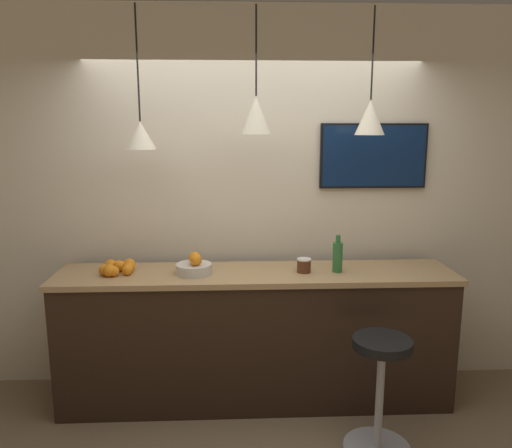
# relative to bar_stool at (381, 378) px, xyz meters

# --- Properties ---
(ground_plane) EXTENTS (14.00, 14.00, 0.00)m
(ground_plane) POSITION_rel_bar_stool_xyz_m (-0.75, 0.09, -0.49)
(ground_plane) COLOR #756047
(back_wall) EXTENTS (8.00, 0.06, 2.90)m
(back_wall) POSITION_rel_bar_stool_xyz_m (-0.75, 1.02, 0.96)
(back_wall) COLOR beige
(back_wall) RESTS_ON ground_plane
(service_counter) EXTENTS (2.86, 0.57, 1.00)m
(service_counter) POSITION_rel_bar_stool_xyz_m (-0.75, 0.63, 0.01)
(service_counter) COLOR black
(service_counter) RESTS_ON ground_plane
(bar_stool) EXTENTS (0.43, 0.43, 0.75)m
(bar_stool) POSITION_rel_bar_stool_xyz_m (0.00, 0.00, 0.00)
(bar_stool) COLOR #B7B7BC
(bar_stool) RESTS_ON ground_plane
(fruit_bowl) EXTENTS (0.25, 0.25, 0.16)m
(fruit_bowl) POSITION_rel_bar_stool_xyz_m (-1.19, 0.60, 0.57)
(fruit_bowl) COLOR beige
(fruit_bowl) RESTS_ON service_counter
(orange_pile) EXTENTS (0.23, 0.24, 0.09)m
(orange_pile) POSITION_rel_bar_stool_xyz_m (-1.73, 0.64, 0.55)
(orange_pile) COLOR orange
(orange_pile) RESTS_ON service_counter
(juice_bottle) EXTENTS (0.07, 0.07, 0.27)m
(juice_bottle) POSITION_rel_bar_stool_xyz_m (-0.17, 0.60, 0.62)
(juice_bottle) COLOR #286B33
(juice_bottle) RESTS_ON service_counter
(spread_jar) EXTENTS (0.10, 0.10, 0.10)m
(spread_jar) POSITION_rel_bar_stool_xyz_m (-0.41, 0.60, 0.56)
(spread_jar) COLOR #562D19
(spread_jar) RESTS_ON service_counter
(pendant_lamp_left) EXTENTS (0.20, 0.20, 0.93)m
(pendant_lamp_left) POSITION_rel_bar_stool_xyz_m (-1.52, 0.61, 1.48)
(pendant_lamp_left) COLOR black
(pendant_lamp_middle) EXTENTS (0.20, 0.20, 0.83)m
(pendant_lamp_middle) POSITION_rel_bar_stool_xyz_m (-0.75, 0.61, 1.61)
(pendant_lamp_middle) COLOR black
(pendant_lamp_right) EXTENTS (0.20, 0.20, 0.83)m
(pendant_lamp_right) POSITION_rel_bar_stool_xyz_m (0.03, 0.61, 1.59)
(pendant_lamp_right) COLOR black
(mounted_tv) EXTENTS (0.82, 0.04, 0.49)m
(mounted_tv) POSITION_rel_bar_stool_xyz_m (0.16, 0.97, 1.31)
(mounted_tv) COLOR black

